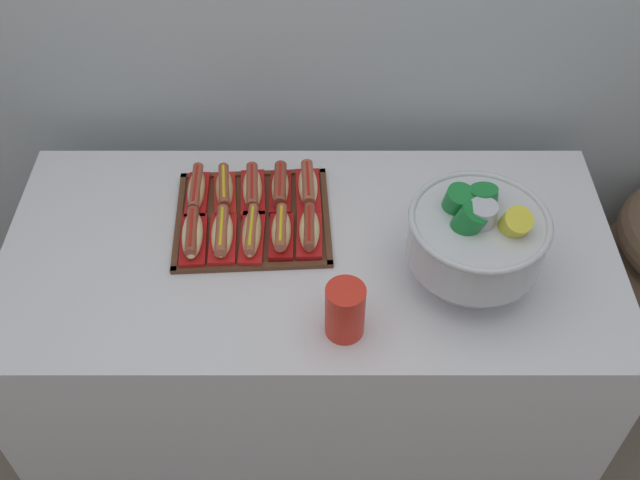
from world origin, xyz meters
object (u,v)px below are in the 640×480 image
hot_dog_4 (310,231)px  hot_dog_6 (224,190)px  hot_dog_2 (251,234)px  punch_bowl (476,236)px  hot_dog_1 (222,235)px  serving_tray (252,219)px  hot_dog_3 (281,232)px  hot_dog_0 (192,236)px  cup_stack (344,311)px  buffet_table (310,329)px  hot_dog_9 (307,187)px  hot_dog_8 (279,188)px  hot_dog_5 (196,191)px  hot_dog_7 (252,189)px

hot_dog_4 → hot_dog_6: size_ratio=0.93×
hot_dog_2 → punch_bowl: punch_bowl is taller
hot_dog_1 → punch_bowl: size_ratio=0.54×
serving_tray → hot_dog_4: 0.17m
hot_dog_2 → hot_dog_3: (0.07, 0.00, 0.00)m
serving_tray → hot_dog_0: hot_dog_0 is taller
hot_dog_2 → hot_dog_0: bearing=-177.0°
hot_dog_2 → cup_stack: bearing=-50.1°
buffet_table → hot_dog_1: 0.45m
hot_dog_6 → hot_dog_9: bearing=3.0°
hot_dog_6 → hot_dog_8: (0.15, 0.01, 0.00)m
serving_tray → hot_dog_4: hot_dog_4 is taller
hot_dog_5 → hot_dog_8: bearing=3.0°
hot_dog_5 → cup_stack: size_ratio=1.21×
hot_dog_8 → serving_tray: bearing=-129.3°
hot_dog_8 → hot_dog_6: bearing=-177.0°
serving_tray → hot_dog_0: bearing=-148.2°
buffet_table → hot_dog_8: size_ratio=9.58×
buffet_table → hot_dog_6: bearing=142.3°
hot_dog_3 → hot_dog_8: 0.17m
serving_tray → hot_dog_9: 0.17m
serving_tray → hot_dog_5: hot_dog_5 is taller
hot_dog_6 → hot_dog_9: (0.22, 0.01, -0.00)m
punch_bowl → cup_stack: (-0.31, -0.16, -0.07)m
hot_dog_1 → hot_dog_0: bearing=-177.0°
hot_dog_1 → hot_dog_9: size_ratio=1.01×
serving_tray → hot_dog_3: (0.08, -0.08, 0.03)m
hot_dog_3 → hot_dog_9: 0.18m
buffet_table → cup_stack: (0.08, -0.26, 0.43)m
hot_dog_4 → hot_dog_0: bearing=-177.0°
hot_dog_2 → hot_dog_8: bearing=68.6°
hot_dog_3 → hot_dog_8: (-0.01, 0.16, -0.00)m
hot_dog_6 → cup_stack: 0.54m
buffet_table → hot_dog_6: 0.49m
hot_dog_9 → cup_stack: bearing=-78.8°
hot_dog_3 → punch_bowl: size_ratio=0.47×
hot_dog_4 → hot_dog_5: (-0.31, 0.15, 0.00)m
hot_dog_1 → hot_dog_5: 0.18m
hot_dog_0 → hot_dog_4: bearing=3.0°
hot_dog_2 → hot_dog_6: (-0.08, 0.16, 0.00)m
serving_tray → hot_dog_7: 0.09m
hot_dog_9 → cup_stack: 0.46m
serving_tray → hot_dog_8: 0.12m
hot_dog_8 → hot_dog_0: bearing=-140.7°
hot_dog_3 → hot_dog_5: hot_dog_3 is taller
hot_dog_2 → hot_dog_9: size_ratio=1.04×
hot_dog_2 → hot_dog_7: (-0.01, 0.16, -0.00)m
hot_dog_2 → hot_dog_3: size_ratio=1.17×
serving_tray → hot_dog_2: hot_dog_2 is taller
hot_dog_2 → hot_dog_8: hot_dog_8 is taller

